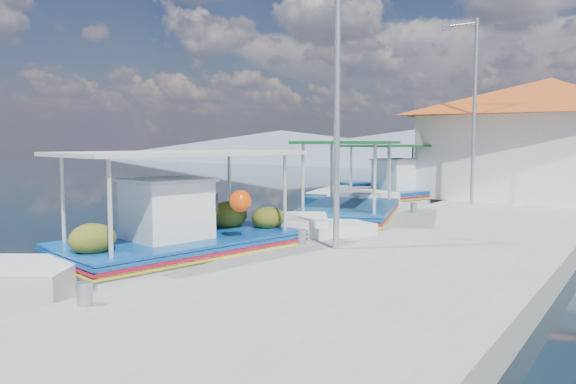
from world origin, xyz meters
The scene contains 10 objects.
ground centered at (0.00, 0.00, 0.00)m, with size 160.00×160.00×0.00m, color black.
quay centered at (5.90, 6.00, 0.25)m, with size 5.00×44.00×0.50m, color #A3A198.
bollards centered at (3.80, 5.25, 0.65)m, with size 0.20×17.20×0.30m.
main_caique centered at (2.25, 0.27, 0.51)m, with size 3.33×7.88×2.64m.
caique_green_canopy centered at (2.72, 6.23, 0.43)m, with size 3.82×7.28×2.87m.
caique_blue_hull centered at (-0.20, 11.19, 0.31)m, with size 2.89×6.19×1.13m.
caique_far centered at (1.65, 12.14, 0.50)m, with size 3.70×7.46×2.72m.
harbor_building centered at (6.20, 15.00, 2.78)m, with size 10.49×10.49×4.40m.
lamp_post_near centered at (4.51, 2.00, 3.85)m, with size 1.21×0.14×6.00m.
lamp_post_far centered at (4.51, 11.00, 3.85)m, with size 1.21×0.14×6.00m.
Camera 1 is at (9.74, -7.07, 2.56)m, focal length 33.96 mm.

